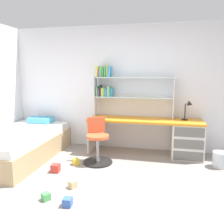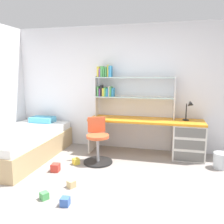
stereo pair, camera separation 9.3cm
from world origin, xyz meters
TOP-DOWN VIEW (x-y plane):
  - ground_plane at (0.00, 0.00)m, footprint 6.05×5.40m
  - room_shell at (-1.21, 1.18)m, footprint 6.05×5.40m
  - desk at (0.92, 1.89)m, footprint 2.20×0.57m
  - bookshelf_hutch at (-0.19, 2.06)m, footprint 1.60×0.22m
  - desk_lamp at (1.14, 1.95)m, footprint 0.20×0.16m
  - swivel_chair at (-0.45, 1.26)m, footprint 0.52×0.52m
  - bed_platform at (-1.93, 1.15)m, footprint 1.16×2.09m
  - waste_bin at (1.65, 1.51)m, footprint 0.25×0.25m
  - toy_block_green_0 at (-0.74, -0.10)m, footprint 0.13×0.13m
  - toy_block_red_1 at (-1.00, 0.71)m, footprint 0.14×0.14m
  - toy_block_yellow_2 at (-0.80, 1.07)m, footprint 0.15×0.15m
  - toy_block_natural_3 at (-0.53, 0.27)m, footprint 0.13×0.13m
  - toy_block_blue_4 at (-0.42, -0.17)m, footprint 0.11×0.11m

SIDE VIEW (x-z plane):
  - ground_plane at x=0.00m, z-range -0.02..0.00m
  - toy_block_green_0 at x=-0.74m, z-range 0.00..0.09m
  - toy_block_natural_3 at x=-0.53m, z-range 0.00..0.10m
  - toy_block_blue_4 at x=-0.42m, z-range 0.00..0.11m
  - toy_block_yellow_2 at x=-0.80m, z-range 0.00..0.11m
  - toy_block_red_1 at x=-1.00m, z-range 0.00..0.13m
  - waste_bin at x=1.65m, z-range 0.00..0.27m
  - bed_platform at x=-1.93m, z-range -0.06..0.58m
  - swivel_chair at x=-0.45m, z-range -0.08..0.72m
  - desk at x=0.92m, z-range 0.05..0.75m
  - desk_lamp at x=1.14m, z-range 0.77..1.15m
  - room_shell at x=-1.21m, z-range 0.00..2.55m
  - bookshelf_hutch at x=-0.19m, z-range 0.79..1.83m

